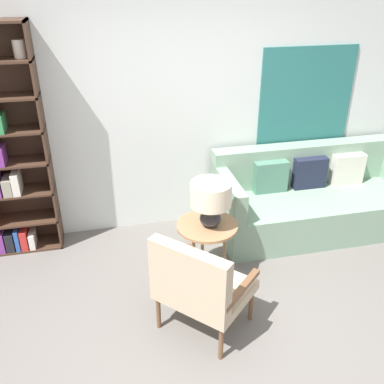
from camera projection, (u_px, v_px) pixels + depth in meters
The scene contains 6 objects.
ground_plane at pixel (219, 360), 3.12m from camera, with size 14.00×14.00×0.00m, color #66605B.
wall_back at pixel (170, 103), 4.25m from camera, with size 6.40×0.08×2.70m.
armchair at pixel (198, 284), 3.15m from camera, with size 0.85×0.85×0.84m.
couch at pixel (312, 199), 4.63m from camera, with size 2.08×0.88×0.86m.
side_table at pixel (207, 230), 3.75m from camera, with size 0.54×0.54×0.56m.
table_lamp at pixel (211, 198), 3.59m from camera, with size 0.35×0.35×0.41m.
Camera 1 is at (-0.68, -2.09, 2.54)m, focal length 40.00 mm.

